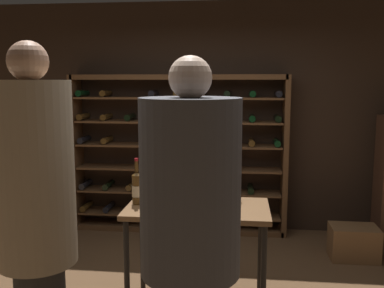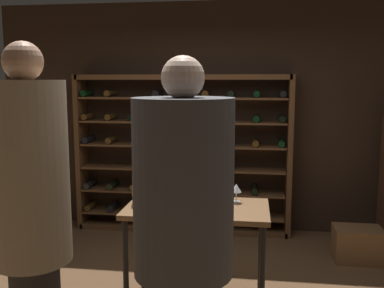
{
  "view_description": "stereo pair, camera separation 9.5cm",
  "coord_description": "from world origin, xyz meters",
  "px_view_note": "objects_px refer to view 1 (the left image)",
  "views": [
    {
      "loc": [
        0.44,
        -3.22,
        1.84
      ],
      "look_at": [
        0.06,
        0.23,
        1.34
      ],
      "focal_mm": 40.76,
      "sensor_mm": 36.0,
      "label": 1
    },
    {
      "loc": [
        0.54,
        -3.21,
        1.84
      ],
      "look_at": [
        0.06,
        0.23,
        1.34
      ],
      "focal_mm": 40.76,
      "sensor_mm": 36.0,
      "label": 2
    }
  ],
  "objects_px": {
    "wine_crate": "(354,243)",
    "wine_glass_stemmed_left": "(236,188)",
    "wine_bottle_gold_foil": "(208,194)",
    "person_bystander_dark_jacket": "(36,216)",
    "person_guest_blue_shirt": "(190,229)",
    "wine_rack": "(177,154)",
    "tasting_table": "(198,218)",
    "wine_bottle_amber_reserve": "(137,188)"
  },
  "relations": [
    {
      "from": "wine_crate",
      "to": "wine_glass_stemmed_left",
      "type": "bearing_deg",
      "value": -140.27
    },
    {
      "from": "wine_bottle_gold_foil",
      "to": "wine_glass_stemmed_left",
      "type": "xyz_separation_m",
      "value": [
        0.21,
        0.29,
        -0.03
      ]
    },
    {
      "from": "wine_glass_stemmed_left",
      "to": "person_bystander_dark_jacket",
      "type": "bearing_deg",
      "value": -126.64
    },
    {
      "from": "person_guest_blue_shirt",
      "to": "wine_glass_stemmed_left",
      "type": "bearing_deg",
      "value": -88.51
    },
    {
      "from": "person_guest_blue_shirt",
      "to": "wine_rack",
      "type": "bearing_deg",
      "value": -69.28
    },
    {
      "from": "wine_rack",
      "to": "wine_glass_stemmed_left",
      "type": "relative_size",
      "value": 17.08
    },
    {
      "from": "tasting_table",
      "to": "wine_bottle_gold_foil",
      "type": "height_order",
      "value": "wine_bottle_gold_foil"
    },
    {
      "from": "wine_rack",
      "to": "tasting_table",
      "type": "relative_size",
      "value": 2.33
    },
    {
      "from": "wine_rack",
      "to": "person_guest_blue_shirt",
      "type": "height_order",
      "value": "person_guest_blue_shirt"
    },
    {
      "from": "wine_bottle_amber_reserve",
      "to": "wine_bottle_gold_foil",
      "type": "distance_m",
      "value": 0.6
    },
    {
      "from": "person_bystander_dark_jacket",
      "to": "wine_bottle_gold_foil",
      "type": "relative_size",
      "value": 5.6
    },
    {
      "from": "person_guest_blue_shirt",
      "to": "wine_crate",
      "type": "distance_m",
      "value": 2.9
    },
    {
      "from": "person_guest_blue_shirt",
      "to": "tasting_table",
      "type": "bearing_deg",
      "value": -75.19
    },
    {
      "from": "wine_rack",
      "to": "person_bystander_dark_jacket",
      "type": "height_order",
      "value": "person_bystander_dark_jacket"
    },
    {
      "from": "tasting_table",
      "to": "wine_crate",
      "type": "relative_size",
      "value": 2.34
    },
    {
      "from": "wine_rack",
      "to": "person_guest_blue_shirt",
      "type": "relative_size",
      "value": 1.33
    },
    {
      "from": "wine_crate",
      "to": "wine_bottle_gold_foil",
      "type": "xyz_separation_m",
      "value": [
        -1.43,
        -1.31,
        0.82
      ]
    },
    {
      "from": "wine_rack",
      "to": "wine_crate",
      "type": "distance_m",
      "value": 2.22
    },
    {
      "from": "tasting_table",
      "to": "wine_bottle_gold_foil",
      "type": "bearing_deg",
      "value": -54.04
    },
    {
      "from": "wine_bottle_gold_foil",
      "to": "wine_bottle_amber_reserve",
      "type": "bearing_deg",
      "value": 166.27
    },
    {
      "from": "person_bystander_dark_jacket",
      "to": "wine_bottle_gold_foil",
      "type": "distance_m",
      "value": 1.38
    },
    {
      "from": "wine_rack",
      "to": "tasting_table",
      "type": "xyz_separation_m",
      "value": [
        0.44,
        -1.86,
        -0.2
      ]
    },
    {
      "from": "tasting_table",
      "to": "wine_bottle_amber_reserve",
      "type": "height_order",
      "value": "wine_bottle_amber_reserve"
    },
    {
      "from": "wine_bottle_amber_reserve",
      "to": "person_guest_blue_shirt",
      "type": "bearing_deg",
      "value": -64.25
    },
    {
      "from": "tasting_table",
      "to": "wine_crate",
      "type": "bearing_deg",
      "value": 37.85
    },
    {
      "from": "wine_rack",
      "to": "wine_bottle_amber_reserve",
      "type": "bearing_deg",
      "value": -91.61
    },
    {
      "from": "person_guest_blue_shirt",
      "to": "wine_bottle_amber_reserve",
      "type": "xyz_separation_m",
      "value": [
        -0.57,
        1.18,
        -0.09
      ]
    },
    {
      "from": "person_bystander_dark_jacket",
      "to": "wine_bottle_gold_foil",
      "type": "bearing_deg",
      "value": -110.55
    },
    {
      "from": "wine_crate",
      "to": "wine_bottle_amber_reserve",
      "type": "distance_m",
      "value": 2.46
    },
    {
      "from": "tasting_table",
      "to": "wine_bottle_amber_reserve",
      "type": "bearing_deg",
      "value": 177.98
    },
    {
      "from": "wine_bottle_amber_reserve",
      "to": "wine_bottle_gold_foil",
      "type": "bearing_deg",
      "value": -13.73
    },
    {
      "from": "wine_crate",
      "to": "person_bystander_dark_jacket",
      "type": "bearing_deg",
      "value": -133.16
    },
    {
      "from": "tasting_table",
      "to": "person_guest_blue_shirt",
      "type": "relative_size",
      "value": 0.57
    },
    {
      "from": "wine_rack",
      "to": "wine_bottle_gold_foil",
      "type": "height_order",
      "value": "wine_rack"
    },
    {
      "from": "person_guest_blue_shirt",
      "to": "wine_bottle_amber_reserve",
      "type": "distance_m",
      "value": 1.31
    },
    {
      "from": "wine_rack",
      "to": "wine_crate",
      "type": "relative_size",
      "value": 5.46
    },
    {
      "from": "wine_glass_stemmed_left",
      "to": "wine_rack",
      "type": "bearing_deg",
      "value": 113.61
    },
    {
      "from": "wine_bottle_amber_reserve",
      "to": "wine_bottle_gold_foil",
      "type": "xyz_separation_m",
      "value": [
        0.58,
        -0.14,
        0.0
      ]
    },
    {
      "from": "person_bystander_dark_jacket",
      "to": "wine_glass_stemmed_left",
      "type": "height_order",
      "value": "person_bystander_dark_jacket"
    },
    {
      "from": "wine_crate",
      "to": "wine_bottle_amber_reserve",
      "type": "xyz_separation_m",
      "value": [
        -2.01,
        -1.16,
        0.82
      ]
    },
    {
      "from": "wine_rack",
      "to": "wine_bottle_amber_reserve",
      "type": "distance_m",
      "value": 1.85
    },
    {
      "from": "tasting_table",
      "to": "wine_crate",
      "type": "height_order",
      "value": "tasting_table"
    }
  ]
}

